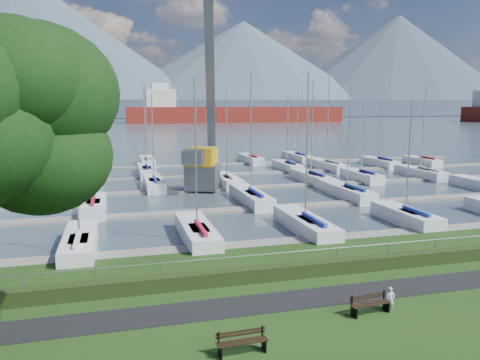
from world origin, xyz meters
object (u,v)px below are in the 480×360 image
object	(u,v)px
person	(390,296)
bench_left	(242,342)
crane	(204,136)
bench_right	(370,304)

from	to	relation	value
person	bench_left	bearing A→B (deg)	-163.87
person	crane	xyz separation A→B (m)	(-1.87, 32.11, 4.78)
bench_left	crane	size ratio (longest dim) A/B	0.08
bench_right	bench_left	bearing A→B (deg)	-171.12
bench_right	person	distance (m)	1.11
bench_left	person	xyz separation A→B (m)	(7.02, 1.84, 0.13)
bench_left	crane	xyz separation A→B (m)	(5.15, 33.95, 4.91)
bench_left	person	distance (m)	7.26
bench_left	person	bearing A→B (deg)	12.70
bench_left	crane	bearing A→B (deg)	79.37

